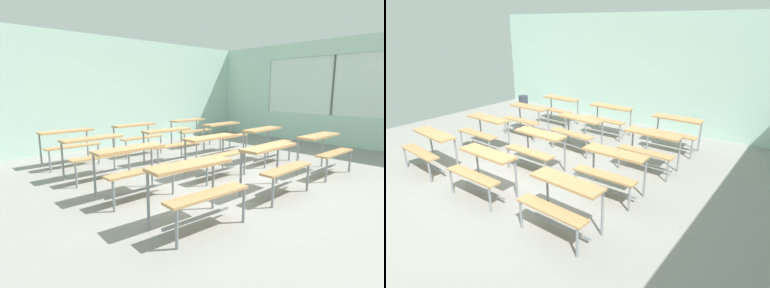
% 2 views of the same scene
% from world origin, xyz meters
% --- Properties ---
extents(ground, '(10.00, 9.00, 0.05)m').
position_xyz_m(ground, '(0.00, 0.00, -0.03)').
color(ground, gray).
extents(wall_back, '(10.00, 0.12, 3.00)m').
position_xyz_m(wall_back, '(0.00, 4.50, 1.50)').
color(wall_back, silver).
rests_on(wall_back, ground).
extents(desk_bench_r0c0, '(1.13, 0.65, 0.74)m').
position_xyz_m(desk_bench_r0c0, '(-1.54, -0.84, 0.56)').
color(desk_bench_r0c0, tan).
rests_on(desk_bench_r0c0, ground).
extents(desk_bench_r0c1, '(1.11, 0.61, 0.74)m').
position_xyz_m(desk_bench_r0c1, '(0.09, -0.83, 0.56)').
color(desk_bench_r0c1, tan).
rests_on(desk_bench_r0c1, ground).
extents(desk_bench_r0c2, '(1.10, 0.60, 0.74)m').
position_xyz_m(desk_bench_r0c2, '(1.77, -0.82, 0.56)').
color(desk_bench_r0c2, tan).
rests_on(desk_bench_r0c2, ground).
extents(desk_bench_r1c0, '(1.11, 0.61, 0.74)m').
position_xyz_m(desk_bench_r1c0, '(-1.59, 0.48, 0.56)').
color(desk_bench_r1c0, tan).
rests_on(desk_bench_r1c0, ground).
extents(desk_bench_r1c1, '(1.10, 0.60, 0.74)m').
position_xyz_m(desk_bench_r1c1, '(0.09, 0.43, 0.56)').
color(desk_bench_r1c1, tan).
rests_on(desk_bench_r1c1, ground).
extents(desk_bench_r1c2, '(1.12, 0.63, 0.74)m').
position_xyz_m(desk_bench_r1c2, '(1.76, 0.47, 0.56)').
color(desk_bench_r1c2, tan).
rests_on(desk_bench_r1c2, ground).
extents(desk_bench_r2c0, '(1.12, 0.63, 0.74)m').
position_xyz_m(desk_bench_r2c0, '(-1.59, 1.79, 0.56)').
color(desk_bench_r2c0, tan).
rests_on(desk_bench_r2c0, ground).
extents(desk_bench_r2c1, '(1.13, 0.64, 0.74)m').
position_xyz_m(desk_bench_r2c1, '(0.07, 1.76, 0.56)').
color(desk_bench_r2c1, tan).
rests_on(desk_bench_r2c1, ground).
extents(desk_bench_r2c2, '(1.11, 0.61, 0.74)m').
position_xyz_m(desk_bench_r2c2, '(1.83, 1.76, 0.56)').
color(desk_bench_r2c2, tan).
rests_on(desk_bench_r2c2, ground).
extents(desk_bench_r3c0, '(1.11, 0.60, 0.74)m').
position_xyz_m(desk_bench_r3c0, '(-1.61, 3.05, 0.56)').
color(desk_bench_r3c0, tan).
rests_on(desk_bench_r3c0, ground).
extents(desk_bench_r3c1, '(1.11, 0.61, 0.74)m').
position_xyz_m(desk_bench_r3c1, '(0.06, 3.07, 0.56)').
color(desk_bench_r3c1, tan).
rests_on(desk_bench_r3c1, ground).
extents(desk_bench_r3c2, '(1.12, 0.63, 0.74)m').
position_xyz_m(desk_bench_r3c2, '(1.81, 3.06, 0.56)').
color(desk_bench_r3c2, tan).
rests_on(desk_bench_r3c2, ground).
extents(trash_bin, '(0.31, 0.31, 0.36)m').
position_xyz_m(trash_bin, '(-3.96, 3.89, 0.18)').
color(trash_bin, '#333842').
rests_on(trash_bin, ground).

